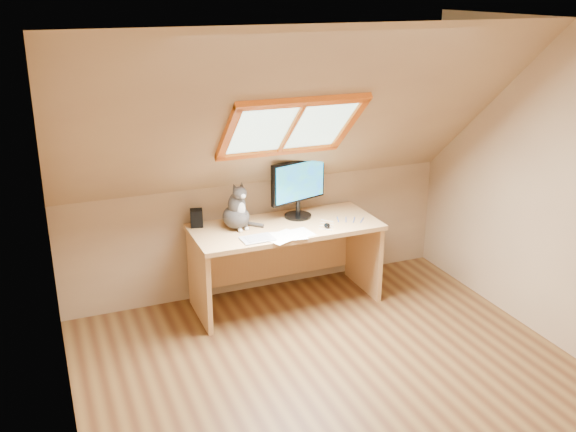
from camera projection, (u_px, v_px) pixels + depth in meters
name	position (u px, v px, depth m)	size (l,w,h in m)	color
ground	(349.00, 391.00, 4.36)	(3.50, 3.50, 0.00)	brown
room_shell	(364.00, 196.00, 3.79)	(3.52, 3.52, 2.41)	tan
desk	(282.00, 246.00, 5.49)	(1.57, 0.69, 0.72)	tan
monitor	(298.00, 185.00, 5.43)	(0.54, 0.23, 0.51)	black
cat	(237.00, 212.00, 5.24)	(0.28, 0.31, 0.40)	#46413E
desk_speaker	(197.00, 218.00, 5.30)	(0.10, 0.10, 0.14)	black
graphics_tablet	(257.00, 239.00, 5.04)	(0.26, 0.18, 0.01)	#B2B2B7
mouse	(327.00, 226.00, 5.30)	(0.05, 0.09, 0.03)	black
papers	(290.00, 236.00, 5.10)	(0.35, 0.30, 0.01)	white
cables	(341.00, 222.00, 5.41)	(0.51, 0.26, 0.01)	silver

